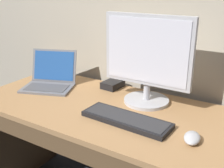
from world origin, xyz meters
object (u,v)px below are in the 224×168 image
laptop_space_gray (50,79)px  computer_mouse (192,138)px  external_drive_box (113,84)px  external_monitor (147,60)px  wired_keyboard (126,119)px

laptop_space_gray → computer_mouse: (0.99, -0.19, -0.03)m
computer_mouse → external_drive_box: (-0.63, 0.38, 0.00)m
laptop_space_gray → external_monitor: bearing=7.1°
wired_keyboard → computer_mouse: 0.33m
wired_keyboard → external_drive_box: external_drive_box is taller
laptop_space_gray → computer_mouse: bearing=-10.7°
wired_keyboard → computer_mouse: bearing=-2.0°
wired_keyboard → external_drive_box: size_ratio=3.26×
computer_mouse → external_monitor: bearing=130.7°
laptop_space_gray → computer_mouse: size_ratio=3.45×
external_monitor → wired_keyboard: bearing=-86.3°
external_monitor → wired_keyboard: external_monitor is taller
wired_keyboard → external_drive_box: bearing=129.3°
external_drive_box → computer_mouse: bearing=-31.1°
external_monitor → computer_mouse: (0.34, -0.27, -0.24)m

